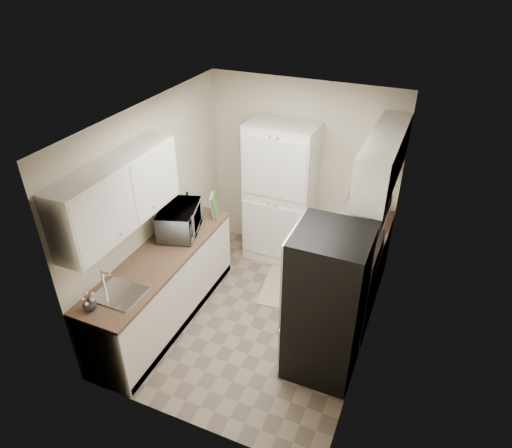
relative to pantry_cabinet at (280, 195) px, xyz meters
name	(u,v)px	position (x,y,z in m)	size (l,w,h in m)	color
ground	(256,316)	(0.20, -1.32, -1.00)	(3.20, 3.20, 0.00)	#7A6B56
room_shell	(254,200)	(0.18, -1.32, 0.63)	(2.64, 3.24, 2.52)	beige
pantry_cabinet	(280,195)	(0.00, 0.00, 0.00)	(0.90, 0.55, 2.00)	silver
base_cabinet_left	(164,288)	(-0.79, -1.75, -0.56)	(0.60, 2.30, 0.88)	silver
countertop_left	(160,257)	(-0.79, -1.75, -0.10)	(0.63, 2.33, 0.04)	brown
base_cabinet_right	(360,253)	(1.19, -0.12, -0.56)	(0.60, 0.80, 0.88)	silver
countertop_right	(365,223)	(1.19, -0.12, -0.10)	(0.63, 0.83, 0.04)	brown
electric_range	(345,287)	(1.17, -0.93, -0.52)	(0.71, 0.78, 1.13)	#B7B7BC
refrigerator	(326,305)	(1.14, -1.73, -0.15)	(0.70, 0.72, 1.70)	#B7B7BC
microwave	(180,220)	(-0.82, -1.24, 0.09)	(0.62, 0.42, 0.34)	#A4A4A8
wine_bottle	(188,205)	(-0.92, -0.87, 0.08)	(0.08, 0.08, 0.32)	black
flower_vase	(89,304)	(-0.91, -2.75, -0.01)	(0.14, 0.14, 0.14)	silver
cutting_board	(215,205)	(-0.61, -0.72, 0.07)	(0.02, 0.25, 0.31)	#478234
toaster_oven	(369,213)	(1.22, -0.10, 0.04)	(0.34, 0.43, 0.25)	#B6B7BB
fruit_basket	(373,202)	(1.25, -0.13, 0.22)	(0.26, 0.26, 0.11)	orange
kitchen_mat	(283,287)	(0.32, -0.68, -0.99)	(0.52, 0.83, 0.01)	tan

